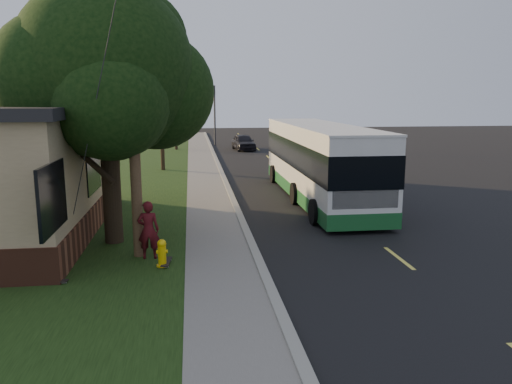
% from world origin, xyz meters
% --- Properties ---
extents(ground, '(120.00, 120.00, 0.00)m').
position_xyz_m(ground, '(0.00, 0.00, 0.00)').
color(ground, black).
rests_on(ground, ground).
extents(road, '(8.00, 80.00, 0.01)m').
position_xyz_m(road, '(4.00, 10.00, 0.01)').
color(road, black).
rests_on(road, ground).
extents(curb, '(0.25, 80.00, 0.12)m').
position_xyz_m(curb, '(0.00, 10.00, 0.06)').
color(curb, gray).
rests_on(curb, ground).
extents(sidewalk, '(2.00, 80.00, 0.08)m').
position_xyz_m(sidewalk, '(-1.00, 10.00, 0.04)').
color(sidewalk, slate).
rests_on(sidewalk, ground).
extents(grass_verge, '(5.00, 80.00, 0.07)m').
position_xyz_m(grass_verge, '(-4.50, 10.00, 0.04)').
color(grass_verge, black).
rests_on(grass_verge, ground).
extents(fire_hydrant, '(0.32, 0.32, 0.74)m').
position_xyz_m(fire_hydrant, '(-2.60, 0.00, 0.43)').
color(fire_hydrant, yellow).
rests_on(fire_hydrant, grass_verge).
extents(utility_pole, '(2.86, 3.21, 9.07)m').
position_xyz_m(utility_pole, '(-3.31, 0.99, 4.63)').
color(utility_pole, '#473321').
rests_on(utility_pole, ground).
extents(leafy_tree, '(6.30, 6.00, 7.80)m').
position_xyz_m(leafy_tree, '(-4.17, 2.65, 5.17)').
color(leafy_tree, black).
rests_on(leafy_tree, grass_verge).
extents(bare_tree_near, '(1.38, 1.21, 4.31)m').
position_xyz_m(bare_tree_near, '(-3.50, 18.00, 2.15)').
color(bare_tree_near, black).
rests_on(bare_tree_near, grass_verge).
extents(bare_tree_far, '(1.38, 1.21, 4.03)m').
position_xyz_m(bare_tree_far, '(-3.00, 30.00, 2.00)').
color(bare_tree_far, black).
rests_on(bare_tree_far, grass_verge).
extents(traffic_signal, '(0.18, 0.22, 5.50)m').
position_xyz_m(traffic_signal, '(0.50, 34.00, 3.16)').
color(traffic_signal, '#2D2D30').
rests_on(traffic_signal, ground).
extents(transit_bus, '(2.82, 12.20, 3.30)m').
position_xyz_m(transit_bus, '(3.82, 8.44, 1.76)').
color(transit_bus, silver).
rests_on(transit_bus, ground).
extents(skateboarder, '(0.60, 0.40, 1.63)m').
position_xyz_m(skateboarder, '(-2.99, 0.72, 0.89)').
color(skateboarder, '#490E13').
rests_on(skateboarder, grass_verge).
extents(skateboard_main, '(0.29, 0.84, 0.08)m').
position_xyz_m(skateboard_main, '(-2.50, 0.16, 0.13)').
color(skateboard_main, black).
rests_on(skateboard_main, grass_verge).
extents(skateboard_spare, '(0.83, 0.34, 0.08)m').
position_xyz_m(skateboard_spare, '(-5.21, -0.91, 0.13)').
color(skateboard_spare, black).
rests_on(skateboard_spare, grass_verge).
extents(distant_car, '(1.97, 4.09, 1.35)m').
position_xyz_m(distant_car, '(2.69, 29.48, 0.67)').
color(distant_car, black).
rests_on(distant_car, ground).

